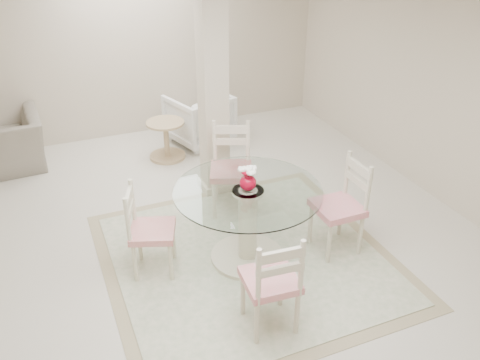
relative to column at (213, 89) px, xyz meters
name	(u,v)px	position (x,y,z in m)	size (l,w,h in m)	color
ground	(214,253)	(-0.50, -1.30, -1.35)	(7.00, 7.00, 0.00)	beige
room_shell	(209,86)	(-0.50, -1.30, 0.51)	(6.02, 7.02, 2.71)	beige
column	(213,89)	(0.00, 0.00, 0.00)	(0.30, 0.30, 2.70)	beige
area_rug	(247,258)	(-0.21, -1.54, -1.34)	(2.90, 2.90, 0.02)	tan
dining_table	(248,225)	(-0.21, -1.54, -0.92)	(1.46, 1.46, 0.84)	beige
red_vase	(248,179)	(-0.21, -1.54, -0.38)	(0.19, 0.18, 0.25)	#A2041D
dining_chair_east	(344,199)	(0.80, -1.73, -0.74)	(0.47, 0.46, 1.16)	beige
dining_chair_north	(231,162)	(0.02, -0.53, -0.72)	(0.63, 0.63, 1.20)	#F5E5C9
dining_chair_west	(145,224)	(-1.20, -1.32, -0.79)	(0.54, 0.54, 1.06)	beige
dining_chair_south	(274,278)	(-0.41, -2.54, -0.76)	(0.48, 0.48, 1.12)	beige
armchair_white	(199,118)	(0.28, 1.46, -0.96)	(0.82, 0.85, 0.77)	white
side_table	(167,141)	(-0.34, 1.11, -1.09)	(0.54, 0.54, 0.56)	tan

